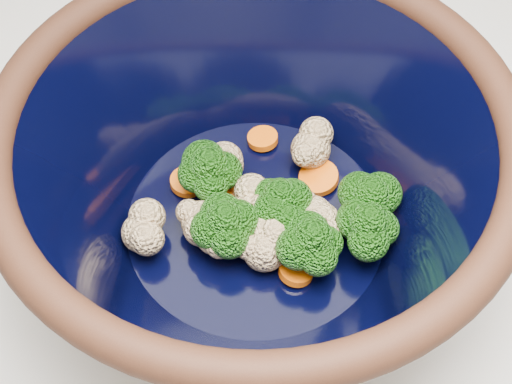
{
  "coord_description": "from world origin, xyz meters",
  "views": [
    {
      "loc": [
        -0.17,
        -0.34,
        1.39
      ],
      "look_at": [
        -0.07,
        -0.06,
        0.97
      ],
      "focal_mm": 50.0,
      "sensor_mm": 36.0,
      "label": 1
    }
  ],
  "objects": [
    {
      "name": "counter",
      "position": [
        0.0,
        0.0,
        0.45
      ],
      "size": [
        1.2,
        1.2,
        0.9
      ],
      "primitive_type": "cube",
      "color": "silver",
      "rests_on": "ground"
    },
    {
      "name": "mixing_bowl",
      "position": [
        -0.07,
        -0.06,
        0.99
      ],
      "size": [
        0.4,
        0.4,
        0.16
      ],
      "rotation": [
        0.0,
        0.0,
        -0.19
      ],
      "color": "black",
      "rests_on": "counter"
    },
    {
      "name": "vegetable_pile",
      "position": [
        -0.06,
        -0.07,
        0.96
      ],
      "size": [
        0.2,
        0.16,
        0.06
      ],
      "color": "#608442",
      "rests_on": "mixing_bowl"
    }
  ]
}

